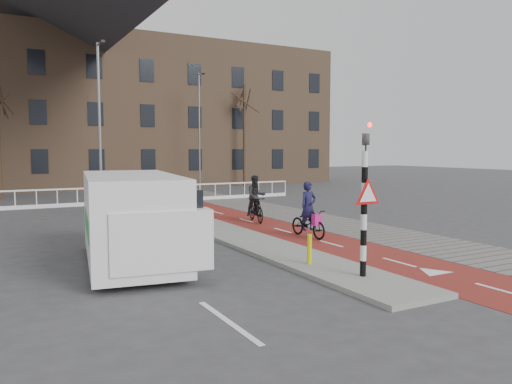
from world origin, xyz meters
name	(u,v)px	position (x,y,z in m)	size (l,w,h in m)	color
ground	(331,261)	(0.00, 0.00, 0.00)	(120.00, 120.00, 0.00)	#38383A
bike_lane	(226,215)	(1.50, 10.00, 0.01)	(2.50, 60.00, 0.01)	maroon
sidewalk	(278,211)	(4.30, 10.00, 0.01)	(3.00, 60.00, 0.01)	slate
curb_island	(242,238)	(-0.70, 4.00, 0.06)	(1.80, 16.00, 0.12)	gray
traffic_signal	(365,196)	(-0.60, -2.02, 1.99)	(0.80, 0.80, 3.68)	black
bollard	(309,249)	(-1.00, -0.40, 0.50)	(0.12, 0.12, 0.77)	#D9D70C
cyclist_near	(308,219)	(1.54, 3.37, 0.65)	(0.73, 1.87, 1.92)	black
cyclist_far	(256,203)	(1.64, 7.38, 0.81)	(0.93, 1.87, 1.95)	black
van	(131,217)	(-4.87, 2.19, 1.25)	(2.99, 5.80, 2.38)	silver
railing	(57,202)	(-5.00, 17.00, 0.31)	(28.00, 0.10, 0.99)	silver
townhouse_row	(58,89)	(-3.00, 32.00, 7.81)	(46.00, 10.00, 15.90)	#7F6047
tree_right	(244,136)	(10.54, 25.94, 4.13)	(0.23, 0.23, 8.26)	black
streetlight_near	(100,131)	(-3.68, 12.16, 3.85)	(0.12, 0.12, 7.70)	slate
streetlight_right	(199,132)	(6.01, 24.50, 4.35)	(0.12, 0.12, 8.69)	slate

